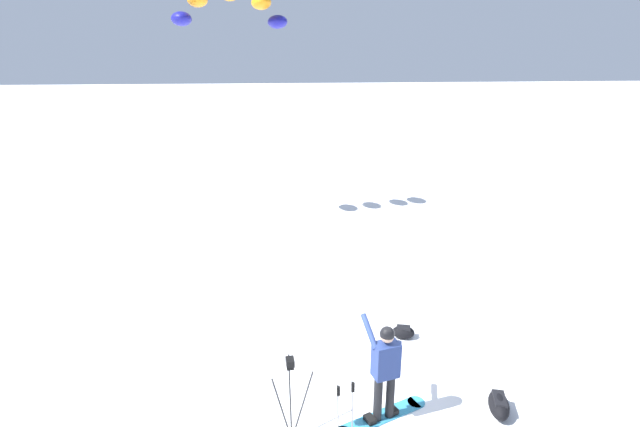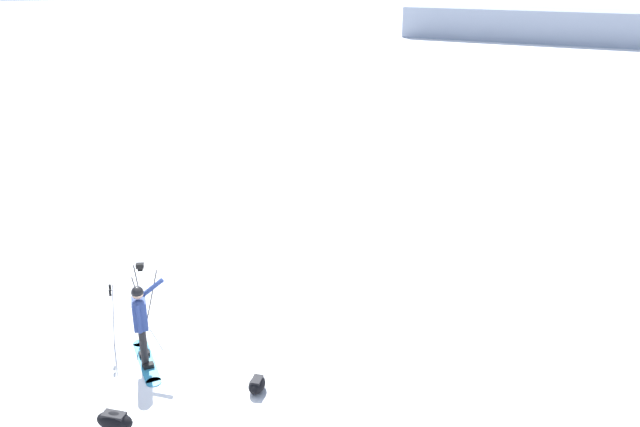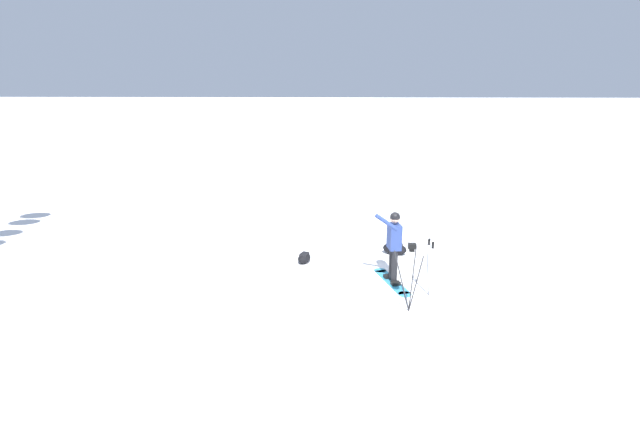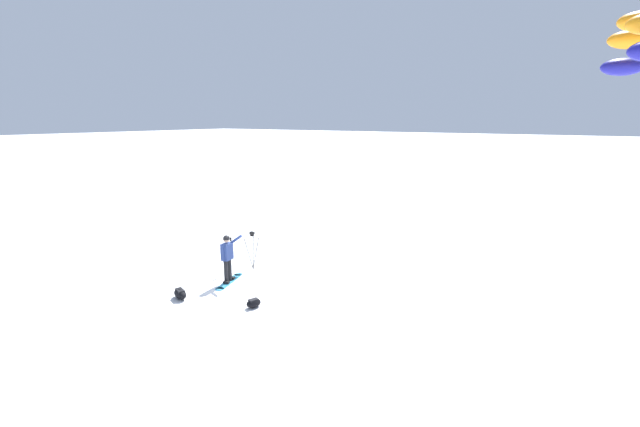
# 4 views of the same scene
# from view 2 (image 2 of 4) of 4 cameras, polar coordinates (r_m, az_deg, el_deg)

# --- Properties ---
(ground_plane) EXTENTS (300.00, 300.00, 0.00)m
(ground_plane) POSITION_cam_2_polar(r_m,az_deg,el_deg) (13.35, -12.70, -12.50)
(ground_plane) COLOR white
(snowboarder) EXTENTS (0.55, 0.64, 1.72)m
(snowboarder) POSITION_cam_2_polar(r_m,az_deg,el_deg) (12.82, -15.73, -8.91)
(snowboarder) COLOR black
(snowboarder) RESTS_ON ground_plane
(snowboard) EXTENTS (1.68, 0.74, 0.10)m
(snowboard) POSITION_cam_2_polar(r_m,az_deg,el_deg) (13.36, -15.23, -12.60)
(snowboard) COLOR teal
(snowboard) RESTS_ON ground_plane
(gear_bag_large) EXTENTS (0.53, 0.72, 0.32)m
(gear_bag_large) POSITION_cam_2_polar(r_m,az_deg,el_deg) (11.79, -17.87, -17.19)
(gear_bag_large) COLOR black
(gear_bag_large) RESTS_ON ground_plane
(camera_tripod) EXTENTS (0.62, 0.56, 1.46)m
(camera_tripod) POSITION_cam_2_polar(r_m,az_deg,el_deg) (14.17, -15.64, -5.87)
(camera_tripod) COLOR #262628
(camera_tripod) RESTS_ON ground_plane
(gear_bag_small) EXTENTS (0.54, 0.43, 0.26)m
(gear_bag_small) POSITION_cam_2_polar(r_m,az_deg,el_deg) (12.16, -5.65, -14.95)
(gear_bag_small) COLOR black
(gear_bag_small) RESTS_ON ground_plane
(ski_poles) EXTENTS (0.26, 0.18, 1.29)m
(ski_poles) POSITION_cam_2_polar(r_m,az_deg,el_deg) (13.74, -18.07, -7.94)
(ski_poles) COLOR gray
(ski_poles) RESTS_ON ground_plane
(distant_ridge) EXTENTS (28.29, 35.67, 3.19)m
(distant_ridge) POSITION_cam_2_polar(r_m,az_deg,el_deg) (73.03, 23.04, 15.12)
(distant_ridge) COLOR #9DA8BB
(distant_ridge) RESTS_ON ground_plane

